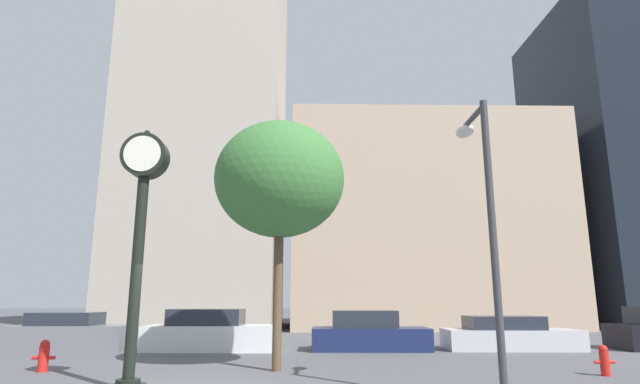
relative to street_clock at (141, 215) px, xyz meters
name	(u,v)px	position (x,y,z in m)	size (l,w,h in m)	color
building_tall_tower	(211,113)	(-3.58, 23.88, 11.60)	(10.23, 12.00, 30.31)	#ADA393
building_storefront_row	(418,228)	(11.24, 23.88, 3.17)	(17.31, 12.00, 13.46)	tan
street_clock	(141,215)	(0.00, 0.00, 0.00)	(0.97, 0.71, 5.47)	black
car_grey	(69,334)	(-4.98, 8.10, -2.98)	(4.12, 1.75, 1.33)	slate
car_white	(211,333)	(0.12, 7.95, -2.94)	(4.73, 1.89, 1.45)	silver
car_navy	(369,333)	(5.79, 8.00, -2.97)	(4.25, 1.94, 1.40)	#19234C
car_silver	(509,335)	(10.92, 8.07, -3.05)	(4.82, 2.06, 1.20)	#BCBCC1
fire_hydrant_near	(44,355)	(-3.08, 2.69, -3.15)	(0.57, 0.25, 0.78)	red
fire_hydrant_far	(604,360)	(10.71, 1.72, -3.19)	(0.49, 0.21, 0.71)	red
street_lamp_right	(482,195)	(6.97, -1.27, 0.20)	(0.36, 1.57, 5.53)	#38383D
bare_tree	(280,180)	(2.80, 2.72, 1.45)	(3.56, 3.56, 6.62)	brown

